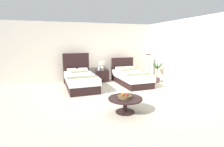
{
  "coord_description": "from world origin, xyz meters",
  "views": [
    {
      "loc": [
        -2.05,
        -5.63,
        1.9
      ],
      "look_at": [
        -0.1,
        0.4,
        0.72
      ],
      "focal_mm": 28.27,
      "sensor_mm": 36.0,
      "label": 1
    }
  ],
  "objects_px": {
    "bed_near_corner": "(131,77)",
    "nightstand": "(102,76)",
    "bed_near_window": "(80,80)",
    "floor_lamp_corner": "(148,67)",
    "fruit_bowl": "(125,96)",
    "potted_palm": "(157,76)",
    "coffee_table": "(125,101)",
    "table_lamp": "(102,65)",
    "vase": "(99,69)"
  },
  "relations": [
    {
      "from": "fruit_bowl",
      "to": "floor_lamp_corner",
      "type": "bearing_deg",
      "value": 52.85
    },
    {
      "from": "nightstand",
      "to": "bed_near_window",
      "type": "bearing_deg",
      "value": -143.36
    },
    {
      "from": "bed_near_corner",
      "to": "potted_palm",
      "type": "xyz_separation_m",
      "value": [
        1.29,
        -0.06,
        0.0
      ]
    },
    {
      "from": "nightstand",
      "to": "fruit_bowl",
      "type": "bearing_deg",
      "value": -95.64
    },
    {
      "from": "floor_lamp_corner",
      "to": "potted_palm",
      "type": "distance_m",
      "value": 0.75
    },
    {
      "from": "vase",
      "to": "coffee_table",
      "type": "relative_size",
      "value": 0.21
    },
    {
      "from": "bed_near_window",
      "to": "vase",
      "type": "xyz_separation_m",
      "value": [
        0.99,
        0.82,
        0.31
      ]
    },
    {
      "from": "bed_near_window",
      "to": "floor_lamp_corner",
      "type": "xyz_separation_m",
      "value": [
        3.43,
        0.6,
        0.31
      ]
    },
    {
      "from": "vase",
      "to": "floor_lamp_corner",
      "type": "distance_m",
      "value": 2.45
    },
    {
      "from": "coffee_table",
      "to": "potted_palm",
      "type": "xyz_separation_m",
      "value": [
        2.74,
        2.83,
        -0.0
      ]
    },
    {
      "from": "floor_lamp_corner",
      "to": "potted_palm",
      "type": "relative_size",
      "value": 1.33
    },
    {
      "from": "bed_near_window",
      "to": "floor_lamp_corner",
      "type": "distance_m",
      "value": 3.49
    },
    {
      "from": "potted_palm",
      "to": "nightstand",
      "type": "bearing_deg",
      "value": 158.76
    },
    {
      "from": "nightstand",
      "to": "coffee_table",
      "type": "distance_m",
      "value": 3.77
    },
    {
      "from": "floor_lamp_corner",
      "to": "bed_near_corner",
      "type": "bearing_deg",
      "value": -152.82
    },
    {
      "from": "coffee_table",
      "to": "floor_lamp_corner",
      "type": "xyz_separation_m",
      "value": [
        2.63,
        3.5,
        0.32
      ]
    },
    {
      "from": "table_lamp",
      "to": "vase",
      "type": "xyz_separation_m",
      "value": [
        -0.17,
        -0.06,
        -0.16
      ]
    },
    {
      "from": "bed_near_corner",
      "to": "vase",
      "type": "xyz_separation_m",
      "value": [
        -1.26,
        0.83,
        0.33
      ]
    },
    {
      "from": "table_lamp",
      "to": "coffee_table",
      "type": "height_order",
      "value": "table_lamp"
    },
    {
      "from": "fruit_bowl",
      "to": "potted_palm",
      "type": "relative_size",
      "value": 0.39
    },
    {
      "from": "nightstand",
      "to": "coffee_table",
      "type": "relative_size",
      "value": 0.61
    },
    {
      "from": "table_lamp",
      "to": "potted_palm",
      "type": "distance_m",
      "value": 2.61
    },
    {
      "from": "bed_near_corner",
      "to": "fruit_bowl",
      "type": "height_order",
      "value": "bed_near_corner"
    },
    {
      "from": "bed_near_corner",
      "to": "table_lamp",
      "type": "distance_m",
      "value": 1.49
    },
    {
      "from": "bed_near_window",
      "to": "nightstand",
      "type": "height_order",
      "value": "bed_near_window"
    },
    {
      "from": "bed_near_corner",
      "to": "nightstand",
      "type": "xyz_separation_m",
      "value": [
        -1.09,
        0.87,
        -0.03
      ]
    },
    {
      "from": "bed_near_window",
      "to": "table_lamp",
      "type": "height_order",
      "value": "bed_near_window"
    },
    {
      "from": "fruit_bowl",
      "to": "bed_near_window",
      "type": "bearing_deg",
      "value": 105.14
    },
    {
      "from": "fruit_bowl",
      "to": "floor_lamp_corner",
      "type": "relative_size",
      "value": 0.3
    },
    {
      "from": "bed_near_window",
      "to": "nightstand",
      "type": "relative_size",
      "value": 4.0
    },
    {
      "from": "fruit_bowl",
      "to": "vase",
      "type": "bearing_deg",
      "value": 86.87
    },
    {
      "from": "vase",
      "to": "fruit_bowl",
      "type": "distance_m",
      "value": 3.72
    },
    {
      "from": "vase",
      "to": "fruit_bowl",
      "type": "relative_size",
      "value": 0.51
    },
    {
      "from": "bed_near_window",
      "to": "fruit_bowl",
      "type": "height_order",
      "value": "bed_near_window"
    },
    {
      "from": "bed_near_window",
      "to": "fruit_bowl",
      "type": "xyz_separation_m",
      "value": [
        0.78,
        -2.89,
        0.13
      ]
    },
    {
      "from": "table_lamp",
      "to": "coffee_table",
      "type": "xyz_separation_m",
      "value": [
        -0.36,
        -3.77,
        -0.49
      ]
    },
    {
      "from": "fruit_bowl",
      "to": "floor_lamp_corner",
      "type": "distance_m",
      "value": 4.38
    },
    {
      "from": "nightstand",
      "to": "table_lamp",
      "type": "distance_m",
      "value": 0.53
    },
    {
      "from": "bed_near_window",
      "to": "potted_palm",
      "type": "bearing_deg",
      "value": -1.12
    },
    {
      "from": "coffee_table",
      "to": "potted_palm",
      "type": "relative_size",
      "value": 0.97
    },
    {
      "from": "coffee_table",
      "to": "fruit_bowl",
      "type": "xyz_separation_m",
      "value": [
        -0.01,
        0.01,
        0.15
      ]
    },
    {
      "from": "fruit_bowl",
      "to": "table_lamp",
      "type": "bearing_deg",
      "value": 84.39
    },
    {
      "from": "bed_near_corner",
      "to": "nightstand",
      "type": "height_order",
      "value": "bed_near_corner"
    },
    {
      "from": "bed_near_window",
      "to": "bed_near_corner",
      "type": "distance_m",
      "value": 2.24
    },
    {
      "from": "vase",
      "to": "floor_lamp_corner",
      "type": "bearing_deg",
      "value": -5.14
    },
    {
      "from": "table_lamp",
      "to": "bed_near_window",
      "type": "bearing_deg",
      "value": -142.72
    },
    {
      "from": "bed_near_window",
      "to": "bed_near_corner",
      "type": "bearing_deg",
      "value": -0.25
    },
    {
      "from": "table_lamp",
      "to": "fruit_bowl",
      "type": "height_order",
      "value": "table_lamp"
    },
    {
      "from": "potted_palm",
      "to": "bed_near_corner",
      "type": "bearing_deg",
      "value": 177.38
    },
    {
      "from": "bed_near_corner",
      "to": "floor_lamp_corner",
      "type": "relative_size",
      "value": 1.73
    }
  ]
}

